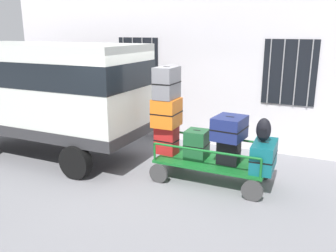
# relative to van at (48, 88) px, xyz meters

# --- Properties ---
(ground_plane) EXTENTS (40.00, 40.00, 0.00)m
(ground_plane) POSITION_rel_van_xyz_m (2.92, -0.17, -1.64)
(ground_plane) COLOR gray
(building_wall) EXTENTS (12.00, 0.38, 5.00)m
(building_wall) POSITION_rel_van_xyz_m (2.93, 2.50, 0.86)
(building_wall) COLOR silver
(building_wall) RESTS_ON ground
(van) EXTENTS (4.70, 2.06, 2.65)m
(van) POSITION_rel_van_xyz_m (0.00, 0.00, 0.00)
(van) COLOR silver
(van) RESTS_ON ground
(luggage_cart) EXTENTS (2.25, 1.11, 0.44)m
(luggage_cart) POSITION_rel_van_xyz_m (4.05, 0.09, -1.28)
(luggage_cart) COLOR #146023
(luggage_cart) RESTS_ON ground
(cart_railing) EXTENTS (2.13, 0.97, 0.37)m
(cart_railing) POSITION_rel_van_xyz_m (4.05, 0.09, -0.90)
(cart_railing) COLOR #146023
(cart_railing) RESTS_ON luggage_cart
(suitcase_left_bottom) EXTENTS (0.48, 0.34, 0.60)m
(suitcase_left_bottom) POSITION_rel_van_xyz_m (3.05, 0.09, -0.91)
(suitcase_left_bottom) COLOR #B21E1E
(suitcase_left_bottom) RESTS_ON luggage_cart
(suitcase_left_middle) EXTENTS (0.51, 0.58, 0.58)m
(suitcase_left_middle) POSITION_rel_van_xyz_m (3.05, 0.10, -0.32)
(suitcase_left_middle) COLOR orange
(suitcase_left_middle) RESTS_ON suitcase_left_bottom
(suitcase_left_top) EXTENTS (0.40, 0.61, 0.64)m
(suitcase_left_top) POSITION_rel_van_xyz_m (3.05, 0.10, 0.29)
(suitcase_left_top) COLOR slate
(suitcase_left_top) RESTS_ON suitcase_left_middle
(suitcase_midleft_bottom) EXTENTS (0.44, 0.46, 0.59)m
(suitcase_midleft_bottom) POSITION_rel_van_xyz_m (3.72, 0.10, -0.91)
(suitcase_midleft_bottom) COLOR #194C28
(suitcase_midleft_bottom) RESTS_ON luggage_cart
(suitcase_center_bottom) EXTENTS (0.42, 0.32, 0.50)m
(suitcase_center_bottom) POSITION_rel_van_xyz_m (4.38, 0.07, -0.95)
(suitcase_center_bottom) COLOR black
(suitcase_center_bottom) RESTS_ON luggage_cart
(suitcase_center_middle) EXTENTS (0.61, 0.70, 0.44)m
(suitcase_center_middle) POSITION_rel_van_xyz_m (4.38, 0.05, -0.48)
(suitcase_center_middle) COLOR navy
(suitcase_center_middle) RESTS_ON suitcase_center_bottom
(suitcase_midright_bottom) EXTENTS (0.45, 0.86, 0.52)m
(suitcase_midright_bottom) POSITION_rel_van_xyz_m (5.05, 0.08, -0.94)
(suitcase_midright_bottom) COLOR #0F5960
(suitcase_midright_bottom) RESTS_ON luggage_cart
(backpack) EXTENTS (0.27, 0.22, 0.44)m
(backpack) POSITION_rel_van_xyz_m (5.01, 0.12, -0.46)
(backpack) COLOR black
(backpack) RESTS_ON suitcase_midright_bottom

